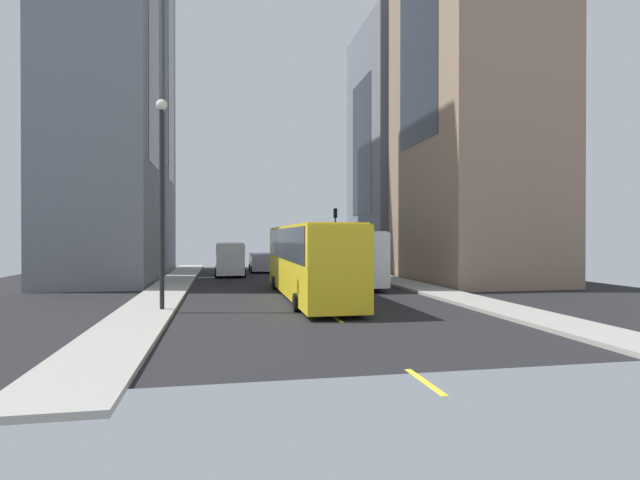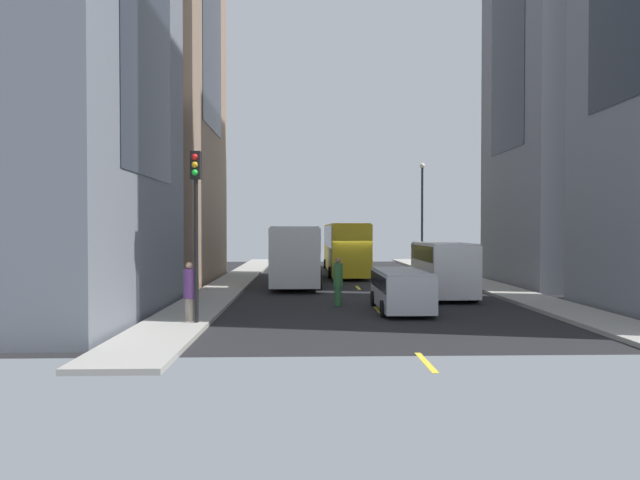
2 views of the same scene
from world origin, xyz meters
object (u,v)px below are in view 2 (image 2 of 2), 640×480
at_px(streetcar_yellow, 344,244).
at_px(pedestrian_waiting_curb, 189,290).
at_px(car_silver_0, 401,287).
at_px(delivery_van_white, 443,265).
at_px(traffic_light_near_corner, 196,203).
at_px(city_bus_white, 297,249).
at_px(pedestrian_crossing_near, 338,280).

xyz_separation_m(streetcar_yellow, pedestrian_waiting_curb, (-6.75, -21.92, -0.95)).
xyz_separation_m(car_silver_0, pedestrian_waiting_curb, (-7.61, -2.93, 0.24)).
xyz_separation_m(delivery_van_white, traffic_light_near_corner, (-10.03, -7.42, 2.55)).
relative_size(streetcar_yellow, car_silver_0, 3.09).
bearing_deg(pedestrian_waiting_curb, city_bus_white, -50.96).
bearing_deg(streetcar_yellow, car_silver_0, -87.40).
height_order(streetcar_yellow, pedestrian_waiting_curb, streetcar_yellow).
bearing_deg(car_silver_0, traffic_light_near_corner, -155.84).
bearing_deg(traffic_light_near_corner, pedestrian_crossing_near, 44.50).
relative_size(city_bus_white, pedestrian_waiting_curb, 6.33).
relative_size(car_silver_0, traffic_light_near_corner, 0.83).
bearing_deg(delivery_van_white, pedestrian_crossing_near, -153.29).
height_order(car_silver_0, pedestrian_waiting_curb, pedestrian_waiting_curb).
bearing_deg(pedestrian_crossing_near, car_silver_0, -33.46).
relative_size(car_silver_0, pedestrian_crossing_near, 2.28).
relative_size(streetcar_yellow, pedestrian_waiting_curb, 7.27).
xyz_separation_m(streetcar_yellow, car_silver_0, (0.86, -18.99, -1.18)).
bearing_deg(city_bus_white, traffic_light_near_corner, -101.49).
relative_size(car_silver_0, pedestrian_waiting_curb, 2.36).
xyz_separation_m(city_bus_white, delivery_van_white, (6.99, -7.57, -0.50)).
bearing_deg(delivery_van_white, car_silver_0, -123.32).
bearing_deg(pedestrian_crossing_near, city_bus_white, 100.61).
distance_m(streetcar_yellow, pedestrian_crossing_near, 17.52).
relative_size(delivery_van_white, pedestrian_crossing_near, 2.47).
bearing_deg(car_silver_0, city_bus_white, 110.02).
height_order(city_bus_white, delivery_van_white, city_bus_white).
distance_m(city_bus_white, pedestrian_waiting_curb, 15.04).
distance_m(car_silver_0, traffic_light_near_corner, 8.60).
bearing_deg(streetcar_yellow, pedestrian_waiting_curb, -107.12).
relative_size(streetcar_yellow, delivery_van_white, 2.84).
bearing_deg(pedestrian_waiting_curb, traffic_light_near_corner, -177.95).
relative_size(city_bus_white, pedestrian_crossing_near, 6.12).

